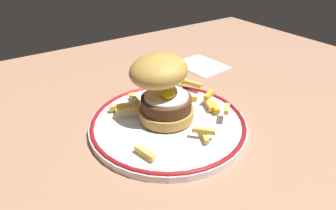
# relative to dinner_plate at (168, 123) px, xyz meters

# --- Properties ---
(ground_plane) EXTENTS (1.34, 1.10, 0.04)m
(ground_plane) POSITION_rel_dinner_plate_xyz_m (0.02, -0.02, -0.03)
(ground_plane) COLOR #996D53
(dinner_plate) EXTENTS (0.28, 0.28, 0.02)m
(dinner_plate) POSITION_rel_dinner_plate_xyz_m (0.00, 0.00, 0.00)
(dinner_plate) COLOR silver
(dinner_plate) RESTS_ON ground_plane
(burger) EXTENTS (0.12, 0.12, 0.12)m
(burger) POSITION_rel_dinner_plate_xyz_m (-0.00, 0.02, 0.07)
(burger) COLOR #B38439
(burger) RESTS_ON dinner_plate
(fries_pile) EXTENTS (0.22, 0.21, 0.03)m
(fries_pile) POSITION_rel_dinner_plate_xyz_m (0.03, 0.02, 0.02)
(fries_pile) COLOR gold
(fries_pile) RESTS_ON dinner_plate
(napkin) EXTENTS (0.11, 0.14, 0.00)m
(napkin) POSITION_rel_dinner_plate_xyz_m (0.24, 0.19, -0.01)
(napkin) COLOR silver
(napkin) RESTS_ON ground_plane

